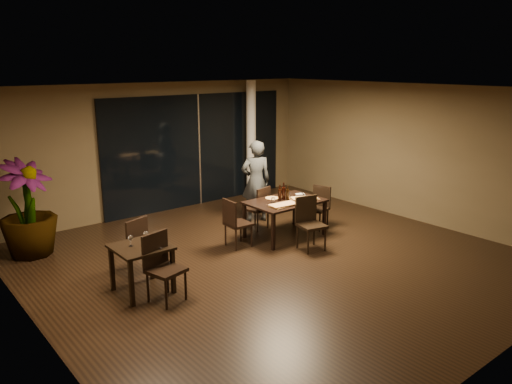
% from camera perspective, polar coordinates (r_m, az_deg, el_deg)
% --- Properties ---
extents(ground, '(8.00, 8.00, 0.00)m').
position_cam_1_polar(ground, '(9.04, 1.98, -7.72)').
color(ground, black).
rests_on(ground, ground).
extents(wall_back, '(8.00, 0.10, 3.00)m').
position_cam_1_polar(wall_back, '(11.87, -10.93, 4.99)').
color(wall_back, brown).
rests_on(wall_back, ground).
extents(wall_left, '(0.10, 8.00, 3.00)m').
position_cam_1_polar(wall_left, '(6.74, -24.91, -3.48)').
color(wall_left, brown).
rests_on(wall_left, ground).
extents(wall_right, '(0.10, 8.00, 3.00)m').
position_cam_1_polar(wall_right, '(11.60, 17.37, 4.36)').
color(wall_right, brown).
rests_on(wall_right, ground).
extents(ceiling, '(8.00, 8.00, 0.04)m').
position_cam_1_polar(ceiling, '(8.37, 2.17, 11.77)').
color(ceiling, white).
rests_on(ceiling, wall_back).
extents(window_panel, '(5.00, 0.06, 2.70)m').
position_cam_1_polar(window_panel, '(12.32, -6.59, 4.79)').
color(window_panel, black).
rests_on(window_panel, ground).
extents(column, '(0.24, 0.24, 3.00)m').
position_cam_1_polar(column, '(12.85, -0.57, 5.97)').
color(column, silver).
rests_on(column, ground).
extents(main_table, '(1.50, 1.00, 0.75)m').
position_cam_1_polar(main_table, '(10.01, 3.33, -1.40)').
color(main_table, black).
rests_on(main_table, ground).
extents(side_table, '(0.80, 0.80, 0.75)m').
position_cam_1_polar(side_table, '(7.81, -12.98, -6.88)').
color(side_table, black).
rests_on(side_table, ground).
extents(chair_main_far, '(0.51, 0.51, 0.92)m').
position_cam_1_polar(chair_main_far, '(10.45, 0.39, -1.59)').
color(chair_main_far, black).
rests_on(chair_main_far, ground).
extents(chair_main_near, '(0.55, 0.55, 1.00)m').
position_cam_1_polar(chair_main_near, '(9.45, 6.09, -3.20)').
color(chair_main_near, black).
rests_on(chair_main_near, ground).
extents(chair_main_left, '(0.46, 0.46, 0.95)m').
position_cam_1_polar(chair_main_left, '(9.46, -2.46, -3.30)').
color(chair_main_left, black).
rests_on(chair_main_left, ground).
extents(chair_main_right, '(0.50, 0.50, 0.90)m').
position_cam_1_polar(chair_main_right, '(10.67, 7.21, -1.45)').
color(chair_main_right, black).
rests_on(chair_main_right, ground).
extents(chair_side_far, '(0.59, 0.59, 1.00)m').
position_cam_1_polar(chair_side_far, '(8.46, -13.93, -5.73)').
color(chair_side_far, black).
rests_on(chair_side_far, ground).
extents(chair_side_near, '(0.57, 0.57, 1.02)m').
position_cam_1_polar(chair_side_near, '(7.52, -10.75, -8.02)').
color(chair_side_near, black).
rests_on(chair_side_near, ground).
extents(diner, '(0.73, 0.63, 1.81)m').
position_cam_1_polar(diner, '(10.93, -0.02, 1.23)').
color(diner, '#2C2F31').
rests_on(diner, ground).
extents(potted_plant, '(1.33, 1.33, 1.78)m').
position_cam_1_polar(potted_plant, '(9.86, -24.70, -1.72)').
color(potted_plant, '#1C4F1A').
rests_on(potted_plant, ground).
extents(pizza_board_left, '(0.57, 0.31, 0.01)m').
position_cam_1_polar(pizza_board_left, '(9.63, 3.14, -1.54)').
color(pizza_board_left, '#483017').
rests_on(pizza_board_left, main_table).
extents(pizza_board_right, '(0.68, 0.53, 0.01)m').
position_cam_1_polar(pizza_board_right, '(10.12, 5.51, -0.79)').
color(pizza_board_right, '#4E3219').
rests_on(pizza_board_right, main_table).
extents(oblong_pizza_left, '(0.56, 0.29, 0.02)m').
position_cam_1_polar(oblong_pizza_left, '(9.63, 3.15, -1.45)').
color(oblong_pizza_left, maroon).
rests_on(oblong_pizza_left, pizza_board_left).
extents(oblong_pizza_right, '(0.55, 0.41, 0.02)m').
position_cam_1_polar(oblong_pizza_right, '(10.12, 5.52, -0.70)').
color(oblong_pizza_right, '#6E0A09').
rests_on(oblong_pizza_right, pizza_board_right).
extents(round_pizza, '(0.27, 0.27, 0.01)m').
position_cam_1_polar(round_pizza, '(10.12, 1.85, -0.73)').
color(round_pizza, red).
rests_on(round_pizza, main_table).
extents(bottle_a, '(0.07, 0.07, 0.32)m').
position_cam_1_polar(bottle_a, '(9.96, 2.73, -0.08)').
color(bottle_a, black).
rests_on(bottle_a, main_table).
extents(bottle_b, '(0.06, 0.06, 0.29)m').
position_cam_1_polar(bottle_b, '(10.00, 3.61, -0.12)').
color(bottle_b, black).
rests_on(bottle_b, main_table).
extents(bottle_c, '(0.08, 0.08, 0.35)m').
position_cam_1_polar(bottle_c, '(10.02, 3.17, 0.09)').
color(bottle_c, black).
rests_on(bottle_c, main_table).
extents(tumbler_left, '(0.08, 0.08, 0.10)m').
position_cam_1_polar(tumbler_left, '(9.84, 1.97, -0.94)').
color(tumbler_left, white).
rests_on(tumbler_left, main_table).
extents(tumbler_right, '(0.08, 0.08, 0.10)m').
position_cam_1_polar(tumbler_right, '(10.22, 3.74, -0.36)').
color(tumbler_right, white).
rests_on(tumbler_right, main_table).
extents(napkin_near, '(0.20, 0.14, 0.01)m').
position_cam_1_polar(napkin_near, '(10.28, 5.69, -0.55)').
color(napkin_near, white).
rests_on(napkin_near, main_table).
extents(napkin_far, '(0.20, 0.16, 0.01)m').
position_cam_1_polar(napkin_far, '(10.48, 5.06, -0.23)').
color(napkin_far, silver).
rests_on(napkin_far, main_table).
extents(wine_glass_a, '(0.07, 0.07, 0.16)m').
position_cam_1_polar(wine_glass_a, '(7.76, -14.13, -5.44)').
color(wine_glass_a, white).
rests_on(wine_glass_a, side_table).
extents(wine_glass_b, '(0.09, 0.09, 0.20)m').
position_cam_1_polar(wine_glass_b, '(7.77, -12.44, -5.19)').
color(wine_glass_b, white).
rests_on(wine_glass_b, side_table).
extents(side_napkin, '(0.21, 0.16, 0.01)m').
position_cam_1_polar(side_napkin, '(7.59, -11.60, -6.35)').
color(side_napkin, silver).
rests_on(side_napkin, side_table).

